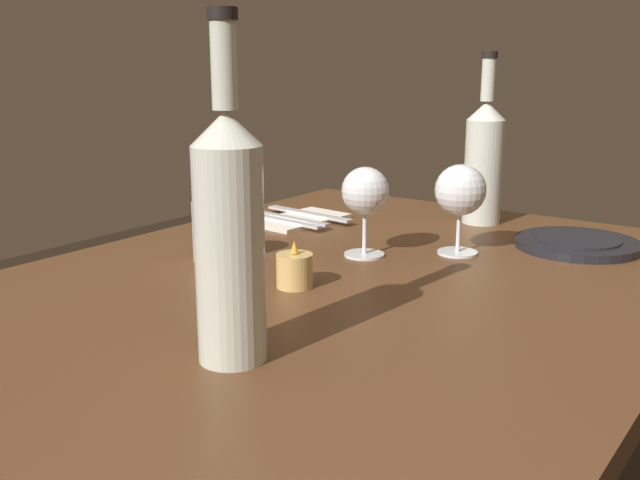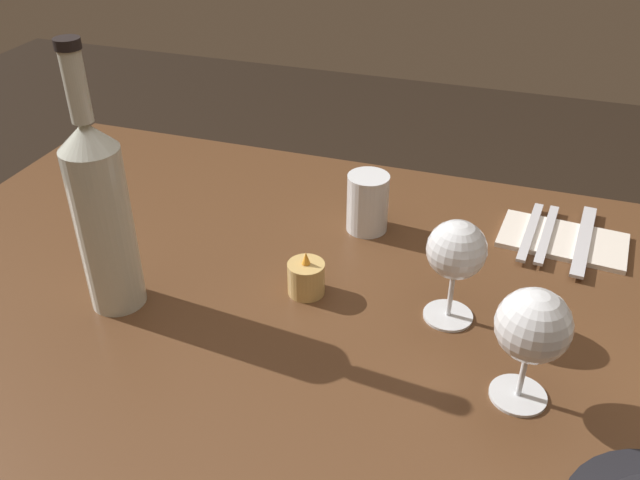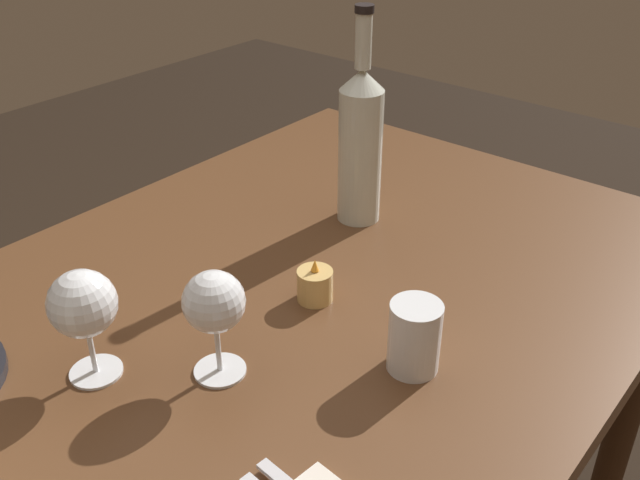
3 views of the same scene
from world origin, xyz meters
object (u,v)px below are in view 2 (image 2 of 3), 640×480
object	(u,v)px
water_tumbler	(367,205)
folded_napkin	(563,240)
wine_glass_right	(533,328)
fork_inner	(547,234)
table_knife	(584,240)
wine_glass_left	(456,252)
votive_candle	(306,279)
wine_bottle	(102,213)
fork_outer	(530,231)

from	to	relation	value
water_tumbler	folded_napkin	world-z (taller)	water_tumbler
wine_glass_right	fork_inner	distance (m)	0.37
wine_glass_right	table_knife	xyz separation A→B (m)	(0.07, 0.36, -0.09)
wine_glass_left	wine_glass_right	distance (m)	0.16
votive_candle	folded_napkin	world-z (taller)	votive_candle
wine_glass_left	table_knife	world-z (taller)	wine_glass_left
water_tumbler	fork_inner	xyz separation A→B (m)	(0.28, 0.06, -0.03)
table_knife	wine_glass_left	bearing A→B (deg)	-125.42
water_tumbler	folded_napkin	xyz separation A→B (m)	(0.30, 0.06, -0.04)
wine_bottle	water_tumbler	xyz separation A→B (m)	(0.27, 0.29, -0.10)
folded_napkin	wine_glass_right	bearing A→B (deg)	-96.24
wine_bottle	water_tumbler	distance (m)	0.41
wine_bottle	votive_candle	size ratio (longest dim) A/B	5.39
wine_bottle	votive_candle	xyz separation A→B (m)	(0.24, 0.10, -0.12)
wine_glass_right	wine_bottle	xyz separation A→B (m)	(-0.53, 0.01, 0.04)
fork_outer	folded_napkin	bearing A→B (deg)	0.00
water_tumbler	fork_inner	bearing A→B (deg)	11.75
wine_glass_right	fork_inner	world-z (taller)	wine_glass_right
wine_bottle	folded_napkin	size ratio (longest dim) A/B	1.81
folded_napkin	fork_outer	distance (m)	0.05
wine_glass_left	table_knife	distance (m)	0.31
fork_outer	fork_inner	bearing A→B (deg)	0.00
fork_inner	table_knife	bearing A→B (deg)	0.00
table_knife	folded_napkin	bearing A→B (deg)	180.00
wine_glass_right	folded_napkin	bearing A→B (deg)	83.76
wine_glass_right	table_knife	distance (m)	0.37
wine_glass_right	wine_bottle	distance (m)	0.54
votive_candle	fork_inner	size ratio (longest dim) A/B	0.37
water_tumbler	wine_glass_right	bearing A→B (deg)	-48.74
wine_glass_right	wine_glass_left	bearing A→B (deg)	130.41
wine_glass_right	water_tumbler	size ratio (longest dim) A/B	1.56
fork_inner	fork_outer	size ratio (longest dim) A/B	1.00
wine_glass_left	fork_inner	xyz separation A→B (m)	(0.11, 0.24, -0.09)
water_tumbler	fork_inner	world-z (taller)	water_tumbler
folded_napkin	fork_outer	bearing A→B (deg)	180.00
wine_glass_left	votive_candle	size ratio (longest dim) A/B	2.18
wine_glass_right	water_tumbler	xyz separation A→B (m)	(-0.26, 0.30, -0.06)
wine_glass_right	votive_candle	size ratio (longest dim) A/B	2.21
folded_napkin	fork_inner	distance (m)	0.03
votive_candle	folded_napkin	distance (m)	0.42
votive_candle	fork_outer	xyz separation A→B (m)	(0.29, 0.25, -0.01)
fork_inner	table_knife	xyz separation A→B (m)	(0.06, 0.00, 0.00)
wine_bottle	table_knife	bearing A→B (deg)	29.92
water_tumbler	fork_outer	world-z (taller)	water_tumbler
folded_napkin	wine_glass_left	bearing A→B (deg)	-120.34
wine_glass_right	table_knife	bearing A→B (deg)	79.05
wine_bottle	water_tumbler	world-z (taller)	wine_bottle
table_knife	fork_outer	bearing A→B (deg)	180.00
wine_bottle	wine_glass_right	bearing A→B (deg)	-0.94
wine_glass_left	water_tumbler	bearing A→B (deg)	131.80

